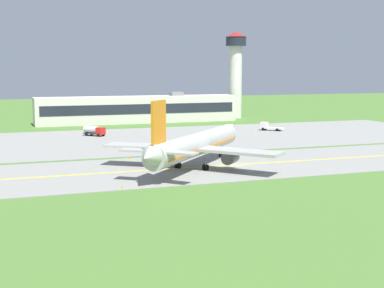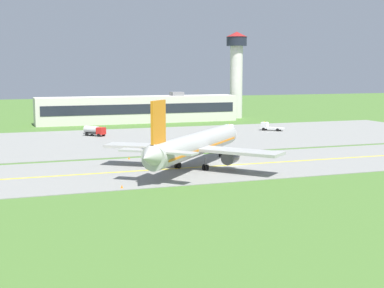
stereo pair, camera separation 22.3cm
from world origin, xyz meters
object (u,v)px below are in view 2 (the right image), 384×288
(airplane_lead, at_px, (195,145))
(control_tower, at_px, (236,67))
(service_truck_catering, at_px, (230,129))
(service_truck_baggage, at_px, (269,127))
(service_truck_fuel, at_px, (95,130))

(airplane_lead, bearing_deg, control_tower, 61.85)
(service_truck_catering, height_order, control_tower, control_tower)
(service_truck_baggage, bearing_deg, service_truck_catering, -167.07)
(control_tower, bearing_deg, airplane_lead, -118.15)
(service_truck_fuel, height_order, control_tower, control_tower)
(airplane_lead, relative_size, control_tower, 1.06)
(airplane_lead, distance_m, service_truck_baggage, 64.24)
(service_truck_catering, bearing_deg, control_tower, 64.03)
(airplane_lead, xyz_separation_m, service_truck_fuel, (-8.33, 53.43, -2.60))
(airplane_lead, height_order, service_truck_fuel, airplane_lead)
(airplane_lead, bearing_deg, service_truck_baggage, 50.89)
(airplane_lead, xyz_separation_m, service_truck_catering, (27.17, 46.74, -2.95))
(airplane_lead, relative_size, service_truck_catering, 4.79)
(service_truck_fuel, relative_size, service_truck_catering, 0.87)
(service_truck_fuel, bearing_deg, control_tower, 33.76)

